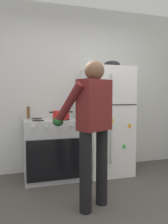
{
  "coord_description": "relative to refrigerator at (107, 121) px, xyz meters",
  "views": [
    {
      "loc": [
        -0.88,
        -1.69,
        1.22
      ],
      "look_at": [
        0.01,
        1.32,
        1.0
      ],
      "focal_mm": 35.35,
      "sensor_mm": 36.0,
      "label": 1
    }
  ],
  "objects": [
    {
      "name": "refrigerator",
      "position": [
        0.0,
        0.0,
        0.0
      ],
      "size": [
        0.68,
        0.72,
        1.67
      ],
      "color": "white",
      "rests_on": "ground"
    },
    {
      "name": "stove_range",
      "position": [
        -0.91,
        -0.01,
        -0.4
      ],
      "size": [
        0.76,
        0.67,
        0.89
      ],
      "color": "silver",
      "rests_on": "ground"
    },
    {
      "name": "pepper_mill",
      "position": [
        -1.21,
        0.2,
        0.14
      ],
      "size": [
        0.05,
        0.05,
        0.18
      ],
      "primitive_type": "cylinder",
      "color": "brown",
      "rests_on": "stove_range"
    },
    {
      "name": "kitchen_wall_back",
      "position": [
        -0.46,
        0.38,
        0.51
      ],
      "size": [
        6.0,
        0.1,
        2.7
      ],
      "primitive_type": "cube",
      "color": "silver",
      "rests_on": "ground"
    },
    {
      "name": "coffee_mug",
      "position": [
        -0.18,
        0.05,
        0.88
      ],
      "size": [
        0.11,
        0.08,
        0.1
      ],
      "color": "silver",
      "rests_on": "refrigerator"
    },
    {
      "name": "mixing_bowl",
      "position": [
        0.08,
        0.0,
        0.89
      ],
      "size": [
        0.26,
        0.26,
        0.11
      ],
      "primitive_type": "ellipsoid",
      "color": "black",
      "rests_on": "refrigerator"
    },
    {
      "name": "red_pot",
      "position": [
        -0.75,
        -0.05,
        0.11
      ],
      "size": [
        0.35,
        0.25,
        0.12
      ],
      "color": "red",
      "rests_on": "stove_range"
    },
    {
      "name": "person_cook",
      "position": [
        -0.59,
        -1.01,
        0.12
      ],
      "size": [
        0.64,
        0.69,
        1.6
      ],
      "color": "black",
      "rests_on": "ground"
    }
  ]
}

